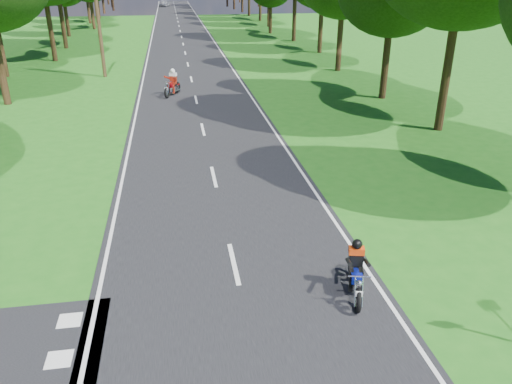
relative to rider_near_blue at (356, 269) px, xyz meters
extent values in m
plane|color=#1D6116|center=(-2.64, -0.26, -0.69)|extent=(160.00, 160.00, 0.00)
cube|color=black|center=(-2.64, 49.74, -0.68)|extent=(7.00, 140.00, 0.02)
cube|color=silver|center=(-2.64, 1.74, -0.67)|extent=(0.12, 2.00, 0.01)
cube|color=silver|center=(-2.64, 7.74, -0.67)|extent=(0.12, 2.00, 0.01)
cube|color=silver|center=(-2.64, 13.74, -0.67)|extent=(0.12, 2.00, 0.01)
cube|color=silver|center=(-2.64, 19.74, -0.67)|extent=(0.12, 2.00, 0.01)
cube|color=silver|center=(-2.64, 25.74, -0.67)|extent=(0.12, 2.00, 0.01)
cube|color=silver|center=(-2.64, 31.74, -0.67)|extent=(0.12, 2.00, 0.01)
cube|color=silver|center=(-2.64, 37.74, -0.67)|extent=(0.12, 2.00, 0.01)
cube|color=silver|center=(-2.64, 43.74, -0.67)|extent=(0.12, 2.00, 0.01)
cube|color=silver|center=(-2.64, 49.74, -0.67)|extent=(0.12, 2.00, 0.01)
cube|color=silver|center=(-2.64, 55.74, -0.67)|extent=(0.12, 2.00, 0.01)
cube|color=silver|center=(-2.64, 61.74, -0.67)|extent=(0.12, 2.00, 0.01)
cube|color=silver|center=(-2.64, 67.74, -0.67)|extent=(0.12, 2.00, 0.01)
cube|color=silver|center=(-2.64, 73.74, -0.67)|extent=(0.12, 2.00, 0.01)
cube|color=silver|center=(-2.64, 79.74, -0.67)|extent=(0.12, 2.00, 0.01)
cube|color=silver|center=(-2.64, 85.74, -0.67)|extent=(0.12, 2.00, 0.01)
cube|color=silver|center=(-2.64, 91.74, -0.67)|extent=(0.12, 2.00, 0.01)
cube|color=silver|center=(-2.64, 97.74, -0.67)|extent=(0.12, 2.00, 0.01)
cube|color=silver|center=(-2.64, 103.74, -0.67)|extent=(0.12, 2.00, 0.01)
cube|color=silver|center=(-2.64, 109.74, -0.67)|extent=(0.12, 2.00, 0.01)
cube|color=silver|center=(-2.64, 115.74, -0.67)|extent=(0.12, 2.00, 0.01)
cube|color=silver|center=(-5.94, 49.74, -0.67)|extent=(0.10, 140.00, 0.01)
cube|color=silver|center=(0.66, 49.74, -0.67)|extent=(0.10, 140.00, 0.01)
cube|color=silver|center=(-6.44, -1.16, -0.67)|extent=(0.50, 0.50, 0.01)
cube|color=silver|center=(-6.44, 0.04, -0.67)|extent=(0.50, 0.50, 0.01)
cylinder|color=black|center=(-13.21, 20.50, 1.27)|extent=(0.40, 0.40, 3.91)
cylinder|color=black|center=(-15.57, 28.92, 1.21)|extent=(0.40, 0.40, 3.79)
cylinder|color=black|center=(-13.46, 35.34, 1.47)|extent=(0.40, 0.40, 4.32)
cylinder|color=black|center=(-13.89, 42.83, 1.51)|extent=(0.40, 0.40, 4.40)
cylinder|color=black|center=(-15.24, 52.52, 0.91)|extent=(0.40, 0.40, 3.20)
cylinder|color=black|center=(-13.38, 59.89, 0.92)|extent=(0.40, 0.40, 3.22)
cylinder|color=black|center=(-14.93, 67.65, 1.11)|extent=(0.40, 0.40, 3.61)
cylinder|color=black|center=(-14.57, 75.48, 0.64)|extent=(0.40, 0.40, 2.67)
cylinder|color=black|center=(-14.81, 84.64, 0.85)|extent=(0.40, 0.40, 3.09)
cylinder|color=black|center=(8.43, 11.94, 1.59)|extent=(0.40, 0.40, 4.56)
cylinder|color=black|center=(8.29, 18.43, 1.06)|extent=(0.40, 0.40, 3.49)
cylinder|color=black|center=(8.43, 27.32, 1.16)|extent=(0.40, 0.40, 3.69)
cylinder|color=black|center=(9.54, 36.15, 1.18)|extent=(0.40, 0.40, 3.74)
cylinder|color=black|center=(9.08, 44.46, 1.63)|extent=(0.40, 0.40, 4.64)
cylinder|color=black|center=(7.91, 51.66, 0.76)|extent=(0.40, 0.40, 2.91)
cylinder|color=black|center=(9.13, 59.14, 1.25)|extent=(0.40, 0.40, 3.88)
cylinder|color=black|center=(9.46, 67.61, 1.40)|extent=(0.40, 0.40, 4.18)
cylinder|color=black|center=(9.17, 76.57, 1.63)|extent=(0.40, 0.40, 4.63)
cylinder|color=black|center=(9.05, 83.85, 0.99)|extent=(0.40, 0.40, 3.36)
cylinder|color=black|center=(-18.64, 94.74, 1.07)|extent=(0.40, 0.40, 3.52)
cylinder|color=#382616|center=(-8.64, 27.74, 3.31)|extent=(0.26, 0.26, 8.00)
imported|color=#AEB1B5|center=(-4.61, 100.98, -0.01)|extent=(2.50, 4.12, 1.31)
camera|label=1|loc=(-3.87, -9.24, 6.30)|focal=35.00mm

